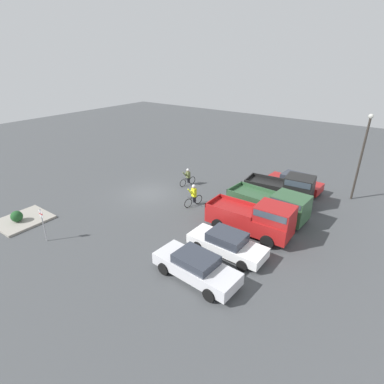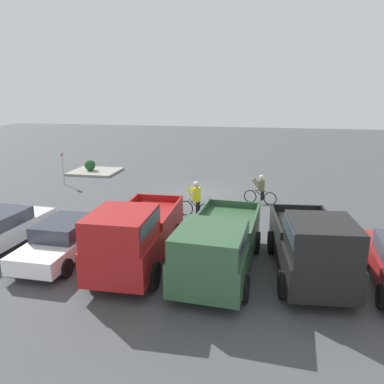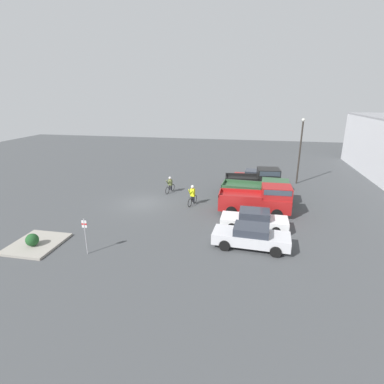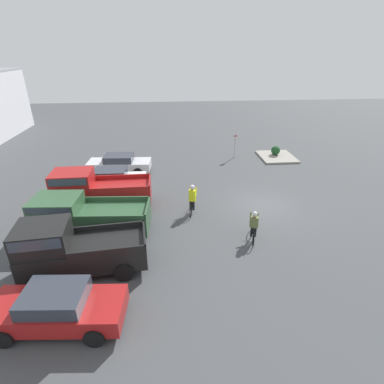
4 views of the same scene
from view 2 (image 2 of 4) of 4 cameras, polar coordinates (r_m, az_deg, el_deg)
ground_plane at (r=21.94m, az=1.54°, el=-0.05°), size 80.00×80.00×0.00m
pickup_truck_0 at (r=12.18m, az=17.82°, el=-7.79°), size 2.53×5.19×2.34m
pickup_truck_1 at (r=12.02m, az=4.03°, el=-7.98°), size 2.57×5.72×2.05m
pickup_truck_2 at (r=12.55m, az=-8.67°, el=-6.41°), size 2.22×5.50×2.35m
sedan_1 at (r=14.26m, az=-18.74°, el=-6.67°), size 1.95×4.62×1.35m
sedan_2 at (r=15.92m, az=-27.25°, el=-5.13°), size 2.13×4.75×1.40m
cyclist_0 at (r=17.51m, az=0.65°, el=-1.02°), size 1.73×0.55×1.76m
cyclist_1 at (r=19.94m, az=10.44°, el=0.44°), size 1.72×0.56×1.57m
fire_lane_sign at (r=24.80m, az=-19.11°, el=4.12°), size 0.06×0.30×2.23m
curb_island at (r=28.07m, az=-14.52°, el=3.04°), size 3.29×2.90×0.15m
shrub at (r=28.10m, az=-15.27°, el=3.96°), size 0.77×0.77×0.77m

